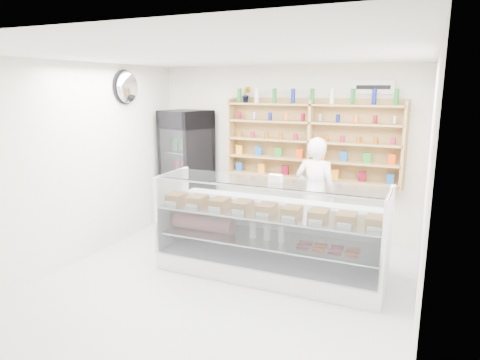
% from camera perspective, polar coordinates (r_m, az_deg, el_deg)
% --- Properties ---
extents(room, '(5.00, 5.00, 5.00)m').
position_cam_1_polar(room, '(5.01, -3.04, 0.11)').
color(room, silver).
rests_on(room, ground).
extents(display_counter, '(2.97, 0.89, 1.29)m').
position_cam_1_polar(display_counter, '(5.73, 3.83, -9.24)').
color(display_counter, white).
rests_on(display_counter, floor).
extents(shop_worker, '(0.65, 0.44, 1.73)m').
position_cam_1_polar(shop_worker, '(6.63, 10.00, -1.75)').
color(shop_worker, white).
rests_on(shop_worker, floor).
extents(drinks_cooler, '(0.91, 0.89, 2.05)m').
position_cam_1_polar(drinks_cooler, '(7.72, -7.08, 1.60)').
color(drinks_cooler, black).
rests_on(drinks_cooler, floor).
extents(wall_shelving, '(2.84, 0.28, 1.33)m').
position_cam_1_polar(wall_shelving, '(6.98, 9.40, 5.07)').
color(wall_shelving, tan).
rests_on(wall_shelving, back_wall).
extents(potted_plant, '(0.17, 0.15, 0.27)m').
position_cam_1_polar(potted_plant, '(7.28, 0.85, 11.33)').
color(potted_plant, '#1E6626').
rests_on(potted_plant, wall_shelving).
extents(security_mirror, '(0.15, 0.50, 0.50)m').
position_cam_1_polar(security_mirror, '(7.09, -14.78, 11.88)').
color(security_mirror, silver).
rests_on(security_mirror, left_wall).
extents(wall_sign, '(0.62, 0.03, 0.20)m').
position_cam_1_polar(wall_sign, '(6.89, 17.35, 11.73)').
color(wall_sign, white).
rests_on(wall_sign, back_wall).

